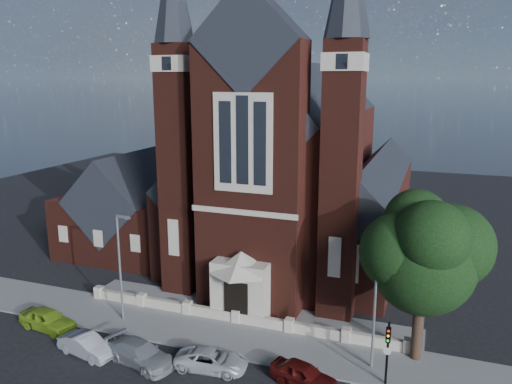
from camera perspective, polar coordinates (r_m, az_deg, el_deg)
ground at (r=44.84m, az=1.95°, el=-10.01°), size 120.00×120.00×0.00m
pavement_strip at (r=36.00m, az=-3.50°, el=-16.12°), size 60.00×5.00×0.12m
forecourt_paving at (r=39.27m, az=-1.10°, el=-13.48°), size 26.00×3.00×0.14m
forecourt_wall at (r=37.62m, az=-2.24°, el=-14.75°), size 24.00×0.40×0.90m
church at (r=49.79m, az=4.89°, el=2.12°), size 20.01×34.90×29.20m
parish_hall at (r=52.89m, az=-13.67°, el=-2.20°), size 12.00×12.20×10.24m
street_tree at (r=31.76m, az=18.75°, el=-7.10°), size 6.40×6.60×10.70m
street_lamp_left at (r=37.33m, az=-15.22°, el=-7.71°), size 1.16×0.22×8.09m
street_lamp_right at (r=31.17m, az=13.63°, el=-11.83°), size 1.16×0.22×8.09m
traffic_signal at (r=30.61m, az=14.82°, el=-16.62°), size 0.28×0.42×4.00m
car_lime_van at (r=39.39m, az=-22.74°, el=-13.26°), size 4.57×2.28×1.50m
car_silver_a at (r=35.24m, az=-18.79°, el=-16.25°), size 4.35×2.23×1.37m
car_silver_b at (r=33.40m, az=-13.07°, el=-17.55°), size 5.25×3.26×1.42m
car_white_suv at (r=32.28m, az=-5.10°, el=-18.57°), size 4.67×2.54×1.24m
car_dark_red at (r=30.87m, az=5.45°, el=-20.05°), size 4.32×2.62×1.38m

